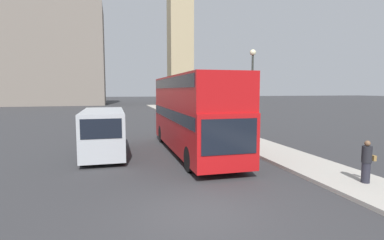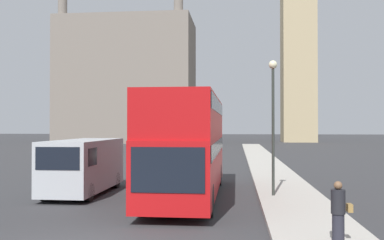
% 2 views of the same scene
% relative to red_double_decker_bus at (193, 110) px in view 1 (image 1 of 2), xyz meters
% --- Properties ---
extents(ground_plane, '(300.00, 300.00, 0.00)m').
position_rel_red_double_decker_bus_xyz_m(ground_plane, '(-2.00, -8.06, -2.40)').
color(ground_plane, '#333335').
extents(sidewalk_strip, '(2.75, 120.00, 0.15)m').
position_rel_red_double_decker_bus_xyz_m(sidewalk_strip, '(4.38, -8.06, -2.33)').
color(sidewalk_strip, '#ADA89E').
rests_on(sidewalk_strip, ground_plane).
extents(building_block_distant, '(24.60, 13.37, 28.02)m').
position_rel_red_double_decker_bus_xyz_m(building_block_distant, '(-18.36, 60.55, 9.13)').
color(building_block_distant, slate).
rests_on(building_block_distant, ground_plane).
extents(red_double_decker_bus, '(2.63, 10.98, 4.29)m').
position_rel_red_double_decker_bus_xyz_m(red_double_decker_bus, '(0.00, 0.00, 0.00)').
color(red_double_decker_bus, '#B71114').
rests_on(red_double_decker_bus, ground_plane).
extents(white_van, '(2.13, 5.80, 2.45)m').
position_rel_red_double_decker_bus_xyz_m(white_van, '(-4.83, 0.42, -1.09)').
color(white_van, '#B2B7BC').
rests_on(white_van, ground_plane).
extents(pedestrian, '(0.51, 0.35, 1.56)m').
position_rel_red_double_decker_bus_xyz_m(pedestrian, '(4.60, -7.38, -1.47)').
color(pedestrian, '#23232D').
rests_on(pedestrian, sidewalk_strip).
extents(street_lamp, '(0.36, 0.36, 5.73)m').
position_rel_red_double_decker_bus_xyz_m(street_lamp, '(3.63, 0.06, 1.51)').
color(street_lamp, '#2D332D').
rests_on(street_lamp, sidewalk_strip).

